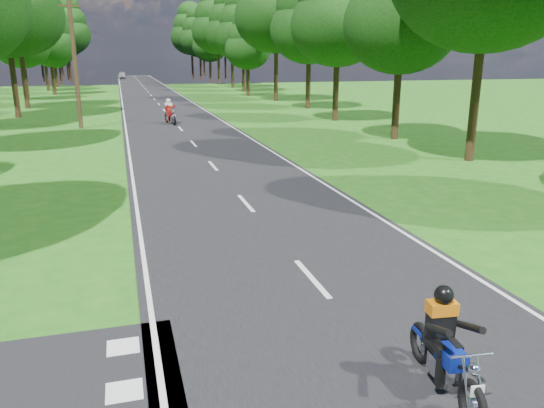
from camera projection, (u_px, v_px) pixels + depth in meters
name	position (u px, v px, depth m)	size (l,w,h in m)	color
ground	(352.00, 325.00, 9.12)	(160.00, 160.00, 0.00)	#195814
main_road	(154.00, 99.00, 55.41)	(7.00, 140.00, 0.02)	black
road_markings	(154.00, 101.00, 53.63)	(7.40, 140.00, 0.01)	silver
treeline	(157.00, 22.00, 62.86)	(40.00, 115.35, 14.78)	black
telegraph_pole	(75.00, 62.00, 32.36)	(1.20, 0.26, 8.00)	#382616
rider_near_blue	(447.00, 342.00, 7.12)	(0.59, 1.78, 1.48)	#0D2196
rider_far_red	(170.00, 111.00, 35.34)	(0.66, 1.99, 1.66)	#B80E21
distant_car	(122.00, 75.00, 104.07)	(1.54, 3.84, 1.31)	#AFB2B7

